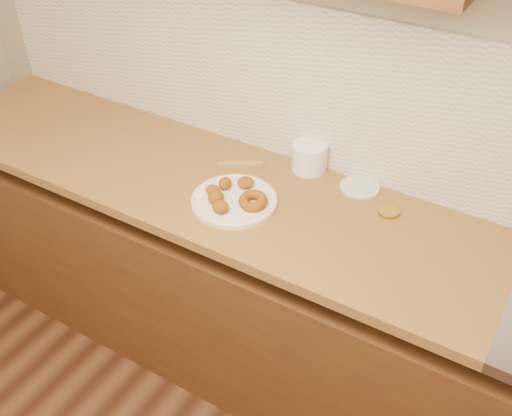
# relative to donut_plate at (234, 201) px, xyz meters

# --- Properties ---
(wall_back) EXTENTS (4.00, 0.02, 2.70)m
(wall_back) POSITION_rel_donut_plate_xyz_m (0.42, 0.38, 0.44)
(wall_back) COLOR tan
(wall_back) RESTS_ON ground
(base_cabinet) EXTENTS (3.60, 0.60, 0.77)m
(base_cabinet) POSITION_rel_donut_plate_xyz_m (0.42, 0.07, -0.52)
(base_cabinet) COLOR #543314
(base_cabinet) RESTS_ON floor
(butcher_block) EXTENTS (2.30, 0.62, 0.04)m
(butcher_block) POSITION_rel_donut_plate_xyz_m (-0.23, 0.07, -0.03)
(butcher_block) COLOR brown
(butcher_block) RESTS_ON base_cabinet
(backsplash) EXTENTS (3.60, 0.02, 0.60)m
(backsplash) POSITION_rel_donut_plate_xyz_m (0.42, 0.36, 0.29)
(backsplash) COLOR silver
(backsplash) RESTS_ON wall_back
(donut_plate) EXTENTS (0.30, 0.30, 0.02)m
(donut_plate) POSITION_rel_donut_plate_xyz_m (0.00, 0.00, 0.00)
(donut_plate) COLOR silver
(donut_plate) RESTS_ON butcher_block
(ring_donut) EXTENTS (0.12, 0.12, 0.04)m
(ring_donut) POSITION_rel_donut_plate_xyz_m (0.07, 0.00, 0.03)
(ring_donut) COLOR #9A550B
(ring_donut) RESTS_ON donut_plate
(fried_dough_chunks) EXTENTS (0.14, 0.24, 0.05)m
(fried_dough_chunks) POSITION_rel_donut_plate_xyz_m (-0.03, -0.01, 0.03)
(fried_dough_chunks) COLOR #9A550B
(fried_dough_chunks) RESTS_ON donut_plate
(plastic_tub) EXTENTS (0.16, 0.16, 0.11)m
(plastic_tub) POSITION_rel_donut_plate_xyz_m (0.13, 0.32, 0.05)
(plastic_tub) COLOR white
(plastic_tub) RESTS_ON butcher_block
(tub_lid) EXTENTS (0.15, 0.15, 0.01)m
(tub_lid) POSITION_rel_donut_plate_xyz_m (0.34, 0.30, -0.00)
(tub_lid) COLOR silver
(tub_lid) RESTS_ON butcher_block
(brass_jar_lid) EXTENTS (0.10, 0.10, 0.01)m
(brass_jar_lid) POSITION_rel_donut_plate_xyz_m (0.48, 0.22, -0.00)
(brass_jar_lid) COLOR olive
(brass_jar_lid) RESTS_ON butcher_block
(wooden_utensil) EXTENTS (0.16, 0.11, 0.01)m
(wooden_utensil) POSITION_rel_donut_plate_xyz_m (-0.10, 0.21, -0.00)
(wooden_utensil) COLOR olive
(wooden_utensil) RESTS_ON butcher_block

